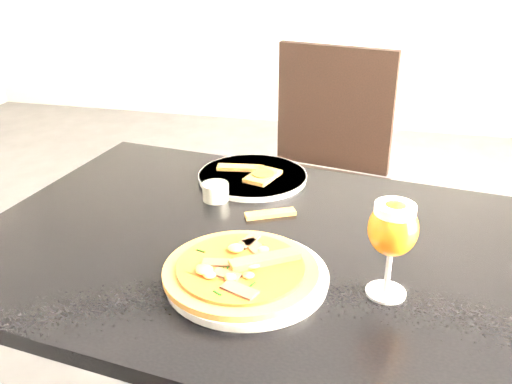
% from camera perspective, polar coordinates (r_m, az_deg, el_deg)
% --- Properties ---
extents(dining_table, '(1.30, 0.95, 0.75)m').
position_cam_1_polar(dining_table, '(1.18, 1.61, -9.00)').
color(dining_table, black).
rests_on(dining_table, ground).
extents(chair_far, '(0.51, 0.51, 0.95)m').
position_cam_1_polar(chair_far, '(2.01, 6.44, 1.65)').
color(chair_far, black).
rests_on(chair_far, ground).
extents(plate_main, '(0.31, 0.31, 0.02)m').
position_cam_1_polar(plate_main, '(1.02, -0.93, -8.49)').
color(plate_main, white).
rests_on(plate_main, dining_table).
extents(pizza, '(0.27, 0.27, 0.03)m').
position_cam_1_polar(pizza, '(1.01, -1.48, -7.72)').
color(pizza, '#9A6025').
rests_on(pizza, plate_main).
extents(plate_second, '(0.31, 0.31, 0.01)m').
position_cam_1_polar(plate_second, '(1.41, -0.35, 1.53)').
color(plate_second, white).
rests_on(plate_second, dining_table).
extents(crust_scraps, '(0.17, 0.11, 0.01)m').
position_cam_1_polar(crust_scraps, '(1.40, -0.09, 1.92)').
color(crust_scraps, '#9A6025').
rests_on(crust_scraps, plate_second).
extents(loose_crust, '(0.11, 0.07, 0.01)m').
position_cam_1_polar(loose_crust, '(1.23, 1.44, -2.19)').
color(loose_crust, '#9A6025').
rests_on(loose_crust, dining_table).
extents(sauce_cup, '(0.06, 0.06, 0.04)m').
position_cam_1_polar(sauce_cup, '(1.30, -4.06, 0.10)').
color(sauce_cup, beige).
rests_on(sauce_cup, dining_table).
extents(beer_glass, '(0.08, 0.08, 0.17)m').
position_cam_1_polar(beer_glass, '(0.95, 13.53, -3.66)').
color(beer_glass, '#B0B3B9').
rests_on(beer_glass, dining_table).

